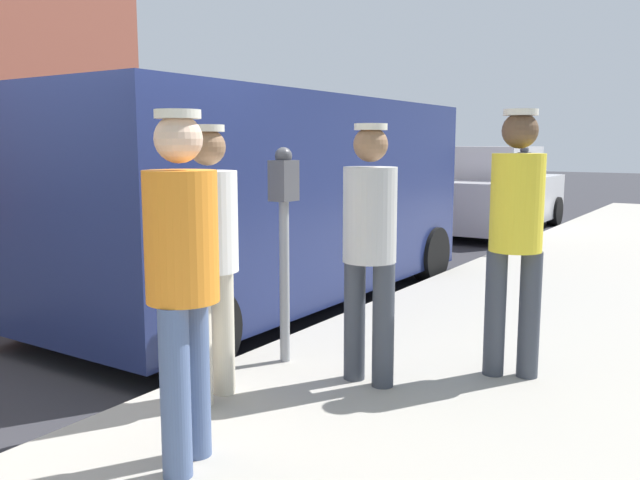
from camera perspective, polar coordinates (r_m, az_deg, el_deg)
The scene contains 9 objects.
ground_plane at distance 5.25m, azimuth -20.70°, elevation -11.05°, with size 80.00×80.00×0.00m, color #2D2D33.
parking_meter_near at distance 4.59m, azimuth -3.14°, elevation 1.92°, with size 0.14×0.18×1.52m.
parking_meter_far at distance 9.73m, azimuth 17.16°, elevation 4.92°, with size 0.14×0.18×1.52m.
pedestrian_in_gray at distance 4.18m, azimuth 4.31°, elevation 0.19°, with size 0.36×0.34×1.67m.
pedestrian_in_white at distance 3.94m, azimuth -9.53°, elevation -0.53°, with size 0.34×0.36×1.65m.
pedestrian_in_yellow at distance 4.47m, azimuth 16.59°, elevation 1.21°, with size 0.34×0.34×1.76m.
pedestrian_in_orange at distance 3.12m, azimuth -11.82°, elevation -2.39°, with size 0.34×0.35×1.69m.
parked_van at distance 6.90m, azimuth -4.44°, elevation 3.81°, with size 2.14×5.21×2.15m.
parked_sedan_ahead at distance 13.27m, azimuth 14.39°, elevation 3.95°, with size 1.97×4.41×1.65m.
Camera 1 is at (4.06, -2.86, 1.69)m, focal length 37.00 mm.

